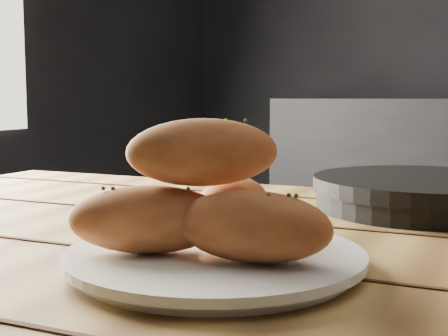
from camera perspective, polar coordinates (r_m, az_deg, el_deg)
plate at (r=0.56m, az=-0.85°, el=-8.37°), size 0.27×0.27×0.02m
bread_rolls at (r=0.55m, az=-1.45°, el=-3.07°), size 0.24×0.21×0.12m
skillet at (r=0.90m, az=18.09°, el=-2.18°), size 0.43×0.31×0.05m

